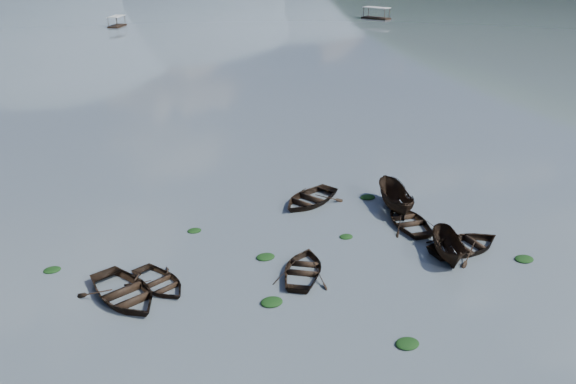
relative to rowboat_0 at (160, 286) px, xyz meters
name	(u,v)px	position (x,y,z in m)	size (l,w,h in m)	color
ground_plane	(376,328)	(9.04, -7.06, 0.00)	(2400.00, 2400.00, 0.00)	#48525A
rowboat_0	(160,286)	(0.00, 0.00, 0.00)	(2.81, 3.94, 0.82)	black
rowboat_1	(304,273)	(7.62, -1.43, 0.00)	(3.05, 4.27, 0.89)	black
rowboat_3	(408,224)	(16.09, 1.69, 0.00)	(3.16, 4.42, 0.92)	black
rowboat_4	(465,249)	(17.54, -2.29, 0.00)	(3.38, 4.73, 0.98)	black
rowboat_5	(447,257)	(16.04, -2.66, 0.00)	(1.53, 4.07, 1.57)	black
rowboat_6	(125,298)	(-1.83, -0.50, 0.00)	(3.64, 5.09, 1.06)	black
rowboat_7	(309,203)	(11.37, 6.97, 0.00)	(3.51, 4.91, 1.02)	black
rowboat_8	(394,208)	(16.43, 4.10, 0.00)	(1.74, 4.63, 1.79)	black
weed_clump_0	(272,303)	(5.06, -3.49, 0.00)	(1.14, 0.93, 0.25)	black
weed_clump_1	(266,258)	(6.15, 0.85, 0.00)	(1.08, 0.86, 0.24)	black
weed_clump_2	(407,345)	(9.76, -8.63, 0.00)	(1.12, 0.89, 0.24)	black
weed_clump_3	(346,237)	(11.58, 1.49, 0.00)	(0.84, 0.71, 0.19)	black
weed_clump_4	(524,260)	(19.94, -4.47, 0.00)	(1.12, 0.88, 0.23)	black
weed_clump_5	(52,271)	(-5.33, 3.60, 0.00)	(0.94, 0.76, 0.20)	black
weed_clump_6	(194,231)	(2.98, 5.51, 0.00)	(0.88, 0.73, 0.18)	black
weed_clump_7	(368,198)	(15.56, 6.25, 0.00)	(1.08, 0.87, 0.24)	black
pontoon_centre	(117,27)	(6.44, 106.48, 0.00)	(2.33, 5.59, 2.14)	black
pontoon_right	(376,19)	(66.49, 99.33, 0.00)	(2.82, 6.77, 2.59)	black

